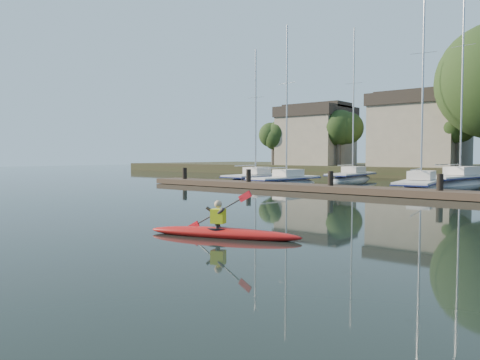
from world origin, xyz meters
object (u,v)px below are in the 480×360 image
Objects in this scene: sailboat_2 at (420,193)px; sailboat_5 at (351,182)px; sailboat_0 at (254,184)px; sailboat_1 at (285,187)px; kayak at (222,231)px; sailboat_6 at (458,187)px; dock at (381,191)px.

sailboat_5 is at bearing 126.83° from sailboat_2.
sailboat_2 is at bearing -4.11° from sailboat_0.
sailboat_1 is 0.88× the size of sailboat_5.
kayak is 0.24× the size of sailboat_6.
dock is 9.94m from sailboat_1.
sailboat_6 reaches higher than sailboat_2.
sailboat_5 is at bearing 90.05° from kayak.
sailboat_2 reaches higher than kayak.
sailboat_6 is (13.26, 7.17, -0.01)m from sailboat_0.
sailboat_5 is (-8.26, 13.40, -0.38)m from dock.
kayak is at bearing -55.21° from sailboat_1.
sailboat_2 reaches higher than dock.
sailboat_2 is 7.42m from sailboat_6.
kayak is at bearing -78.92° from sailboat_6.
sailboat_5 reaches higher than sailboat_0.
sailboat_2 reaches higher than sailboat_0.
sailboat_1 is 0.88× the size of sailboat_2.
dock is at bearing -84.79° from sailboat_6.
kayak is 27.47m from sailboat_6.
sailboat_0 is 15.07m from sailboat_6.
sailboat_1 is 0.73× the size of sailboat_6.
kayak is 20.09m from sailboat_2.
sailboat_2 is (0.38, 5.02, -0.38)m from dock.
sailboat_5 is (0.74, 9.20, -0.01)m from sailboat_1.
sailboat_6 is (9.63, 8.24, -0.03)m from sailboat_1.
sailboat_1 is at bearing 100.03° from kayak.
sailboat_6 reaches higher than kayak.
kayak is 0.29× the size of sailboat_5.
sailboat_1 is 12.68m from sailboat_6.
sailboat_1 is 9.23m from sailboat_5.
sailboat_2 is at bearing -48.61° from sailboat_5.
dock is at bearing -25.67° from sailboat_0.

